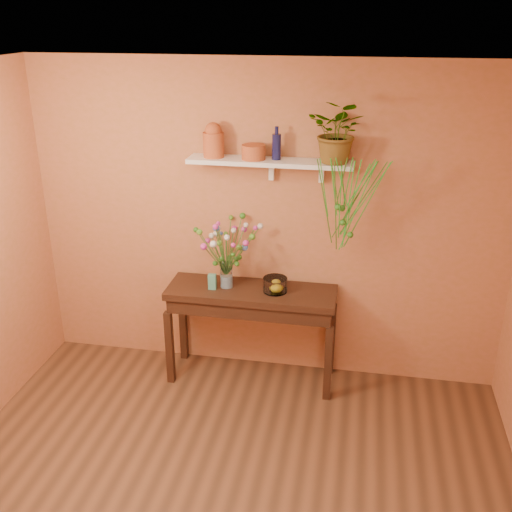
{
  "coord_description": "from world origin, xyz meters",
  "views": [
    {
      "loc": [
        0.78,
        -2.62,
        3.02
      ],
      "look_at": [
        0.0,
        1.55,
        1.25
      ],
      "focal_mm": 41.6,
      "sensor_mm": 36.0,
      "label": 1
    }
  ],
  "objects_px": {
    "terracotta_jug": "(213,141)",
    "glass_vase": "(226,277)",
    "blue_bottle": "(276,146)",
    "spider_plant": "(339,132)",
    "sideboard": "(251,303)",
    "bouquet": "(228,240)",
    "glass_bowl": "(275,285)"
  },
  "relations": [
    {
      "from": "terracotta_jug",
      "to": "glass_vase",
      "type": "relative_size",
      "value": 1.24
    },
    {
      "from": "glass_bowl",
      "to": "blue_bottle",
      "type": "bearing_deg",
      "value": 100.31
    },
    {
      "from": "terracotta_jug",
      "to": "glass_vase",
      "type": "height_order",
      "value": "terracotta_jug"
    },
    {
      "from": "spider_plant",
      "to": "glass_bowl",
      "type": "distance_m",
      "value": 1.34
    },
    {
      "from": "bouquet",
      "to": "glass_bowl",
      "type": "relative_size",
      "value": 2.77
    },
    {
      "from": "terracotta_jug",
      "to": "glass_vase",
      "type": "distance_m",
      "value": 1.13
    },
    {
      "from": "spider_plant",
      "to": "glass_vase",
      "type": "height_order",
      "value": "spider_plant"
    },
    {
      "from": "spider_plant",
      "to": "glass_vase",
      "type": "bearing_deg",
      "value": -173.88
    },
    {
      "from": "sideboard",
      "to": "bouquet",
      "type": "xyz_separation_m",
      "value": [
        -0.19,
        0.0,
        0.55
      ]
    },
    {
      "from": "sideboard",
      "to": "glass_vase",
      "type": "relative_size",
      "value": 6.43
    },
    {
      "from": "spider_plant",
      "to": "glass_vase",
      "type": "relative_size",
      "value": 2.16
    },
    {
      "from": "bouquet",
      "to": "glass_bowl",
      "type": "bearing_deg",
      "value": -0.6
    },
    {
      "from": "terracotta_jug",
      "to": "glass_vase",
      "type": "bearing_deg",
      "value": -45.28
    },
    {
      "from": "terracotta_jug",
      "to": "sideboard",
      "type": "bearing_deg",
      "value": -20.45
    },
    {
      "from": "sideboard",
      "to": "spider_plant",
      "type": "distance_m",
      "value": 1.58
    },
    {
      "from": "glass_bowl",
      "to": "terracotta_jug",
      "type": "bearing_deg",
      "value": 166.88
    },
    {
      "from": "spider_plant",
      "to": "bouquet",
      "type": "xyz_separation_m",
      "value": [
        -0.84,
        -0.1,
        -0.89
      ]
    },
    {
      "from": "sideboard",
      "to": "glass_bowl",
      "type": "distance_m",
      "value": 0.27
    },
    {
      "from": "glass_bowl",
      "to": "spider_plant",
      "type": "bearing_deg",
      "value": 13.16
    },
    {
      "from": "sideboard",
      "to": "terracotta_jug",
      "type": "height_order",
      "value": "terracotta_jug"
    },
    {
      "from": "blue_bottle",
      "to": "glass_vase",
      "type": "relative_size",
      "value": 1.17
    },
    {
      "from": "sideboard",
      "to": "bouquet",
      "type": "bearing_deg",
      "value": 179.22
    },
    {
      "from": "sideboard",
      "to": "bouquet",
      "type": "height_order",
      "value": "bouquet"
    },
    {
      "from": "sideboard",
      "to": "glass_bowl",
      "type": "height_order",
      "value": "glass_bowl"
    },
    {
      "from": "spider_plant",
      "to": "bouquet",
      "type": "relative_size",
      "value": 0.86
    },
    {
      "from": "blue_bottle",
      "to": "spider_plant",
      "type": "height_order",
      "value": "spider_plant"
    },
    {
      "from": "sideboard",
      "to": "glass_vase",
      "type": "distance_m",
      "value": 0.31
    },
    {
      "from": "bouquet",
      "to": "blue_bottle",
      "type": "bearing_deg",
      "value": 19.41
    },
    {
      "from": "sideboard",
      "to": "glass_vase",
      "type": "height_order",
      "value": "glass_vase"
    },
    {
      "from": "bouquet",
      "to": "terracotta_jug",
      "type": "bearing_deg",
      "value": 137.74
    },
    {
      "from": "blue_bottle",
      "to": "glass_vase",
      "type": "distance_m",
      "value": 1.16
    },
    {
      "from": "blue_bottle",
      "to": "glass_bowl",
      "type": "distance_m",
      "value": 1.14
    }
  ]
}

